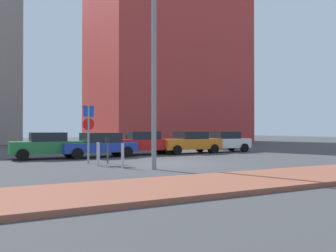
# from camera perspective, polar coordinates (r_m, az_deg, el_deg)

# --- Properties ---
(ground_plane) EXTENTS (120.00, 120.00, 0.00)m
(ground_plane) POSITION_cam_1_polar(r_m,az_deg,el_deg) (17.12, 0.41, -6.18)
(ground_plane) COLOR #424244
(sidewalk_brick) EXTENTS (40.00, 3.30, 0.14)m
(sidewalk_brick) POSITION_cam_1_polar(r_m,az_deg,el_deg) (11.74, 15.67, -8.39)
(sidewalk_brick) COLOR #93513D
(sidewalk_brick) RESTS_ON ground
(parked_car_green) EXTENTS (4.07, 1.89, 1.50)m
(parked_car_green) POSITION_cam_1_polar(r_m,az_deg,el_deg) (20.99, -19.13, -2.99)
(parked_car_green) COLOR #237238
(parked_car_green) RESTS_ON ground
(parked_car_blue) EXTENTS (4.57, 2.27, 1.47)m
(parked_car_blue) POSITION_cam_1_polar(r_m,az_deg,el_deg) (21.34, -11.28, -3.02)
(parked_car_blue) COLOR #1E389E
(parked_car_blue) RESTS_ON ground
(parked_car_red) EXTENTS (4.61, 2.31, 1.54)m
(parked_car_red) POSITION_cam_1_polar(r_m,az_deg,el_deg) (23.14, -4.14, -2.77)
(parked_car_red) COLOR red
(parked_car_red) RESTS_ON ground
(parked_car_orange) EXTENTS (4.51, 2.14, 1.53)m
(parked_car_orange) POSITION_cam_1_polar(r_m,az_deg,el_deg) (24.35, 3.55, -2.67)
(parked_car_orange) COLOR orange
(parked_car_orange) RESTS_ON ground
(parked_car_white) EXTENTS (4.19, 2.03, 1.50)m
(parked_car_white) POSITION_cam_1_polar(r_m,az_deg,el_deg) (26.12, 8.98, -2.55)
(parked_car_white) COLOR white
(parked_car_white) RESTS_ON ground
(parking_sign_post) EXTENTS (0.60, 0.11, 2.87)m
(parking_sign_post) POSITION_cam_1_polar(r_m,az_deg,el_deg) (17.51, -12.93, -0.12)
(parking_sign_post) COLOR gray
(parking_sign_post) RESTS_ON ground
(parking_meter) EXTENTS (0.18, 0.14, 1.30)m
(parking_meter) POSITION_cam_1_polar(r_m,az_deg,el_deg) (17.44, -9.87, -3.28)
(parking_meter) COLOR #4C4C51
(parking_meter) RESTS_ON ground
(street_lamp) EXTENTS (0.70, 0.36, 7.76)m
(street_lamp) POSITION_cam_1_polar(r_m,az_deg,el_deg) (14.83, -2.31, 10.48)
(street_lamp) COLOR gray
(street_lamp) RESTS_ON ground
(traffic_bollard_near) EXTENTS (0.14, 0.14, 1.08)m
(traffic_bollard_near) POSITION_cam_1_polar(r_m,az_deg,el_deg) (16.19, -11.39, -4.56)
(traffic_bollard_near) COLOR #B7B7BC
(traffic_bollard_near) RESTS_ON ground
(traffic_bollard_mid) EXTENTS (0.12, 0.12, 1.08)m
(traffic_bollard_mid) POSITION_cam_1_polar(r_m,az_deg,el_deg) (15.15, -7.46, -4.86)
(traffic_bollard_mid) COLOR #B7B7BC
(traffic_bollard_mid) RESTS_ON ground
(building_colorful_midrise) EXTENTS (18.25, 16.13, 24.34)m
(building_colorful_midrise) POSITION_cam_1_polar(r_m,az_deg,el_deg) (48.62, -0.87, 11.89)
(building_colorful_midrise) COLOR #BF3833
(building_colorful_midrise) RESTS_ON ground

